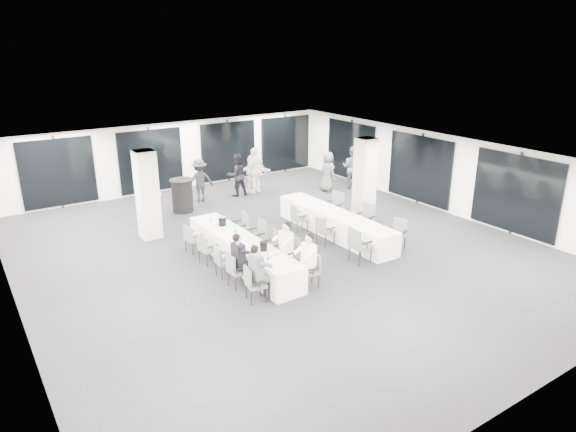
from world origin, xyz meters
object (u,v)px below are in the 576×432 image
object	(u,v)px
chair_side_left_mid	(324,229)
standing_guest_c	(200,178)
ice_bucket_near	(263,246)
ice_bucket_far	(222,221)
cocktail_table	(182,195)
chair_main_right_fourth	(258,234)
banquet_table_side	(335,224)
chair_main_right_mid	(274,245)
chair_main_right_far	(241,225)
standing_guest_b	(237,172)
chair_main_left_second	(235,269)
chair_main_right_near	(312,268)
chair_main_left_mid	(222,259)
chair_main_left_far	(192,237)
chair_side_right_far	(335,205)
standing_guest_f	(253,170)
banquet_table_main	(242,252)
standing_guest_e	(328,169)
chair_side_right_near	(398,232)
standing_guest_d	(255,167)
chair_main_left_fourth	(206,247)
chair_side_right_mid	(366,217)
chair_main_right_second	(289,252)
standing_guest_h	(353,165)
chair_side_left_far	(298,217)
chair_main_left_near	(253,282)
standing_guest_a	(155,195)

from	to	relation	value
chair_side_left_mid	standing_guest_c	size ratio (longest dim) A/B	0.48
ice_bucket_near	ice_bucket_far	bearing A→B (deg)	90.80
cocktail_table	chair_main_right_fourth	bearing A→B (deg)	-85.61
banquet_table_side	chair_main_right_mid	bearing A→B (deg)	-165.40
chair_main_right_far	standing_guest_b	distance (m)	4.98
chair_main_left_second	chair_main_right_near	bearing A→B (deg)	57.20
chair_main_left_mid	chair_main_left_far	distance (m)	1.96
chair_side_right_far	standing_guest_b	xyz separation A→B (m)	(-1.34, 4.58, 0.38)
banquet_table_side	standing_guest_f	bearing A→B (deg)	86.88
banquet_table_main	chair_side_right_far	size ratio (longest dim) A/B	4.88
banquet_table_main	chair_main_right_near	world-z (taller)	chair_main_right_near
banquet_table_main	chair_main_right_near	bearing A→B (deg)	-68.99
banquet_table_side	standing_guest_e	xyz separation A→B (m)	(2.92, 4.12, 0.55)
chair_main_left_second	chair_side_right_far	distance (m)	5.84
chair_side_right_near	ice_bucket_near	world-z (taller)	ice_bucket_near
chair_side_right_near	standing_guest_d	size ratio (longest dim) A/B	0.44
chair_main_left_fourth	chair_main_right_fourth	size ratio (longest dim) A/B	0.89
chair_main_right_near	ice_bucket_far	xyz separation A→B (m)	(-0.76, 3.45, 0.39)
chair_side_right_mid	standing_guest_d	size ratio (longest dim) A/B	0.48
chair_main_left_far	standing_guest_f	bearing A→B (deg)	122.68
chair_main_right_fourth	chair_main_left_second	bearing A→B (deg)	139.36
chair_main_right_second	standing_guest_h	xyz separation A→B (m)	(6.76, 5.32, 0.46)
chair_main_right_fourth	chair_side_left_far	world-z (taller)	chair_main_right_fourth
cocktail_table	chair_main_right_near	world-z (taller)	cocktail_table
standing_guest_b	standing_guest_f	distance (m)	0.83
chair_side_right_near	chair_main_right_far	bearing A→B (deg)	34.97
chair_side_left_mid	banquet_table_side	bearing A→B (deg)	115.17
banquet_table_main	chair_main_right_second	bearing A→B (deg)	-52.93
chair_main_left_mid	standing_guest_d	xyz separation A→B (m)	(4.75, 6.38, 0.56)
chair_main_left_near	chair_main_right_near	bearing A→B (deg)	95.87
chair_main_left_near	chair_main_right_near	distance (m)	1.66
chair_main_right_fourth	chair_side_right_near	distance (m)	4.17
chair_main_left_far	ice_bucket_near	distance (m)	2.74
cocktail_table	standing_guest_d	distance (m)	3.55
cocktail_table	standing_guest_b	bearing A→B (deg)	14.35
standing_guest_h	chair_side_right_far	bearing A→B (deg)	104.51
standing_guest_c	standing_guest_d	distance (m)	2.40
chair_main_right_second	chair_side_right_near	bearing A→B (deg)	-104.75
chair_main_left_fourth	chair_main_right_second	distance (m)	2.37
banquet_table_side	chair_side_left_mid	distance (m)	0.98
chair_main_left_mid	chair_side_right_far	distance (m)	5.55
ice_bucket_far	chair_main_right_second	bearing A→B (deg)	-72.21
chair_main_left_mid	chair_side_left_mid	distance (m)	3.60
cocktail_table	chair_main_left_far	world-z (taller)	cocktail_table
chair_main_right_fourth	standing_guest_b	distance (m)	5.89
standing_guest_a	ice_bucket_near	xyz separation A→B (m)	(0.87, -5.61, -0.14)
chair_main_right_mid	standing_guest_f	bearing A→B (deg)	-25.11
cocktail_table	chair_main_right_near	xyz separation A→B (m)	(0.36, -7.46, -0.11)
chair_main_left_fourth	chair_main_right_far	xyz separation A→B (m)	(1.65, 0.97, 0.02)
ice_bucket_far	chair_side_right_far	bearing A→B (deg)	1.30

